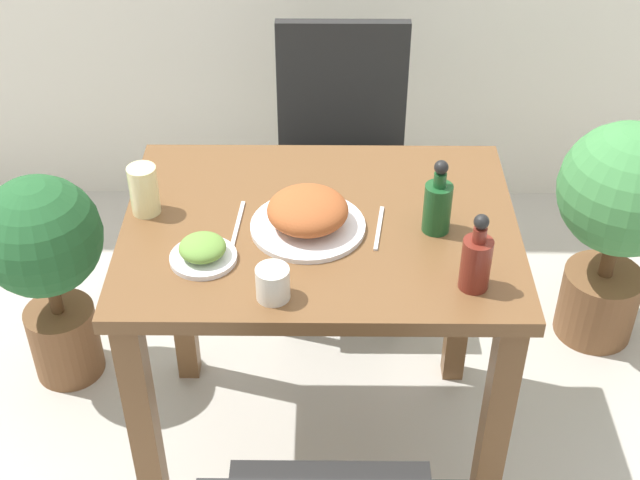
# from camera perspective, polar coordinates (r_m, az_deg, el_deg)

# --- Properties ---
(ground_plane) EXTENTS (16.00, 16.00, 0.00)m
(ground_plane) POSITION_cam_1_polar(r_m,az_deg,el_deg) (2.54, 0.00, -13.01)
(ground_plane) COLOR #B7B2A8
(dining_table) EXTENTS (0.89, 0.67, 0.77)m
(dining_table) POSITION_cam_1_polar(r_m,az_deg,el_deg) (2.10, 0.00, -2.08)
(dining_table) COLOR brown
(dining_table) RESTS_ON ground_plane
(chair_far) EXTENTS (0.42, 0.42, 0.89)m
(chair_far) POSITION_cam_1_polar(r_m,az_deg,el_deg) (2.75, 1.39, 5.44)
(chair_far) COLOR black
(chair_far) RESTS_ON ground_plane
(food_plate) EXTENTS (0.26, 0.26, 0.09)m
(food_plate) POSITION_cam_1_polar(r_m,az_deg,el_deg) (1.97, -0.79, 1.67)
(food_plate) COLOR white
(food_plate) RESTS_ON dining_table
(side_plate) EXTENTS (0.14, 0.14, 0.06)m
(side_plate) POSITION_cam_1_polar(r_m,az_deg,el_deg) (1.90, -7.51, -0.71)
(side_plate) COLOR white
(side_plate) RESTS_ON dining_table
(drink_cup) EXTENTS (0.07, 0.07, 0.07)m
(drink_cup) POSITION_cam_1_polar(r_m,az_deg,el_deg) (1.79, -3.04, -2.78)
(drink_cup) COLOR silver
(drink_cup) RESTS_ON dining_table
(juice_glass) EXTENTS (0.07, 0.07, 0.12)m
(juice_glass) POSITION_cam_1_polar(r_m,az_deg,el_deg) (2.05, -11.20, 3.16)
(juice_glass) COLOR beige
(juice_glass) RESTS_ON dining_table
(sauce_bottle) EXTENTS (0.06, 0.06, 0.18)m
(sauce_bottle) POSITION_cam_1_polar(r_m,az_deg,el_deg) (1.96, 7.54, 2.28)
(sauce_bottle) COLOR #194C23
(sauce_bottle) RESTS_ON dining_table
(condiment_bottle) EXTENTS (0.06, 0.06, 0.18)m
(condiment_bottle) POSITION_cam_1_polar(r_m,az_deg,el_deg) (1.82, 9.97, -1.28)
(condiment_bottle) COLOR maroon
(condiment_bottle) RESTS_ON dining_table
(fork_utensil) EXTENTS (0.02, 0.20, 0.00)m
(fork_utensil) POSITION_cam_1_polar(r_m,az_deg,el_deg) (2.00, -5.34, 0.81)
(fork_utensil) COLOR silver
(fork_utensil) RESTS_ON dining_table
(spoon_utensil) EXTENTS (0.03, 0.16, 0.00)m
(spoon_utensil) POSITION_cam_1_polar(r_m,az_deg,el_deg) (1.99, 3.79, 0.77)
(spoon_utensil) COLOR silver
(spoon_utensil) RESTS_ON dining_table
(potted_plant_left) EXTENTS (0.34, 0.34, 0.68)m
(potted_plant_left) POSITION_cam_1_polar(r_m,az_deg,el_deg) (2.57, -17.16, -1.16)
(potted_plant_left) COLOR brown
(potted_plant_left) RESTS_ON ground_plane
(potted_plant_right) EXTENTS (0.39, 0.39, 0.74)m
(potted_plant_right) POSITION_cam_1_polar(r_m,az_deg,el_deg) (2.71, 18.69, 1.70)
(potted_plant_right) COLOR brown
(potted_plant_right) RESTS_ON ground_plane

